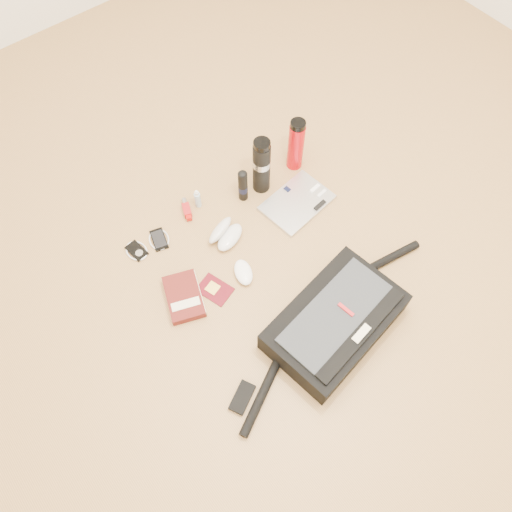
# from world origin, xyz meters

# --- Properties ---
(ground) EXTENTS (4.00, 4.00, 0.00)m
(ground) POSITION_xyz_m (0.00, 0.00, 0.00)
(ground) COLOR #A47944
(ground) RESTS_ON ground
(messenger_bag) EXTENTS (1.06, 0.39, 0.15)m
(messenger_bag) POSITION_xyz_m (0.00, -0.32, 0.07)
(messenger_bag) COLOR black
(messenger_bag) RESTS_ON ground
(laptop) EXTENTS (0.32, 0.24, 0.03)m
(laptop) POSITION_xyz_m (0.28, 0.22, 0.01)
(laptop) COLOR silver
(laptop) RESTS_ON ground
(book) EXTENTS (0.20, 0.24, 0.04)m
(book) POSITION_xyz_m (-0.37, 0.15, 0.02)
(book) COLOR #4F130F
(book) RESTS_ON ground
(passport) EXTENTS (0.13, 0.16, 0.01)m
(passport) POSITION_xyz_m (-0.26, 0.10, 0.00)
(passport) COLOR #510710
(passport) RESTS_ON ground
(mouse) EXTENTS (0.11, 0.14, 0.04)m
(mouse) POSITION_xyz_m (-0.12, 0.09, 0.02)
(mouse) COLOR white
(mouse) RESTS_ON ground
(sunglasses_case) EXTENTS (0.19, 0.17, 0.09)m
(sunglasses_case) POSITION_xyz_m (-0.07, 0.28, 0.03)
(sunglasses_case) COLOR silver
(sunglasses_case) RESTS_ON ground
(ipod) EXTENTS (0.09, 0.10, 0.01)m
(ipod) POSITION_xyz_m (-0.41, 0.45, 0.01)
(ipod) COLOR black
(ipod) RESTS_ON ground
(phone) EXTENTS (0.11, 0.12, 0.01)m
(phone) POSITION_xyz_m (-0.30, 0.44, 0.01)
(phone) COLOR black
(phone) RESTS_ON ground
(inhaler) EXTENTS (0.07, 0.11, 0.03)m
(inhaler) POSITION_xyz_m (-0.12, 0.49, 0.02)
(inhaler) COLOR maroon
(inhaler) RESTS_ON ground
(spray_bottle) EXTENTS (0.03, 0.03, 0.10)m
(spray_bottle) POSITION_xyz_m (-0.06, 0.48, 0.05)
(spray_bottle) COLOR #A3C3DB
(spray_bottle) RESTS_ON ground
(aerosol_can) EXTENTS (0.06, 0.06, 0.18)m
(aerosol_can) POSITION_xyz_m (0.12, 0.39, 0.09)
(aerosol_can) COLOR black
(aerosol_can) RESTS_ON ground
(thermos_black) EXTENTS (0.10, 0.10, 0.30)m
(thermos_black) POSITION_xyz_m (0.22, 0.39, 0.15)
(thermos_black) COLOR black
(thermos_black) RESTS_ON ground
(thermos_red) EXTENTS (0.08, 0.08, 0.27)m
(thermos_red) POSITION_xyz_m (0.42, 0.39, 0.14)
(thermos_red) COLOR #B70810
(thermos_red) RESTS_ON ground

